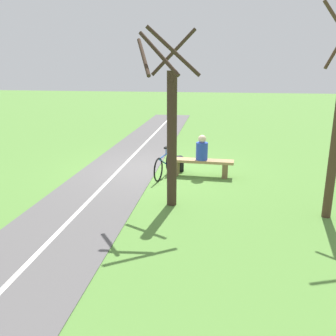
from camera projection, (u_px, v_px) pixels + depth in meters
name	position (u px, v px, depth m)	size (l,w,h in m)	color
ground_plane	(155.00, 170.00, 11.35)	(80.00, 80.00, 0.00)	#548438
paved_path	(74.00, 217.00, 7.72)	(2.40, 36.00, 0.02)	#565454
path_centre_line	(74.00, 216.00, 7.72)	(0.10, 32.00, 0.00)	silver
bench	(200.00, 164.00, 10.60)	(1.98, 0.44, 0.51)	#A88456
person_seated	(202.00, 149.00, 10.47)	(0.36, 0.36, 0.75)	#2847B7
bicycle	(164.00, 164.00, 10.56)	(0.30, 1.75, 0.88)	black
backpack	(178.00, 164.00, 11.15)	(0.37, 0.36, 0.47)	black
tree_far_left	(170.00, 126.00, 7.91)	(1.52, 1.42, 4.00)	#38281E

